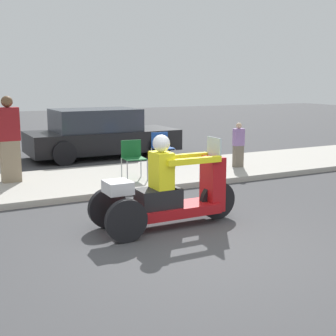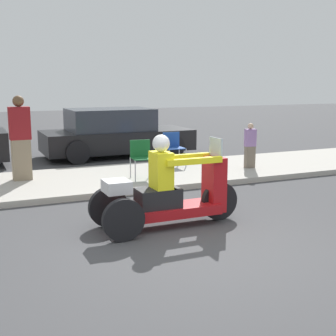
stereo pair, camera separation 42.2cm
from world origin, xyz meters
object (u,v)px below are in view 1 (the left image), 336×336
at_px(motorcycle_trike, 168,194).
at_px(folding_chair_curbside, 162,145).
at_px(folding_chair_set_back, 133,155).
at_px(parked_car_lot_left, 100,134).
at_px(spectator_near_curb, 238,146).
at_px(spectator_with_child, 9,141).

relative_size(motorcycle_trike, folding_chair_curbside, 2.85).
bearing_deg(motorcycle_trike, folding_chair_curbside, 64.87).
xyz_separation_m(motorcycle_trike, folding_chair_set_back, (0.69, 3.01, 0.12)).
relative_size(motorcycle_trike, parked_car_lot_left, 0.54).
bearing_deg(folding_chair_set_back, parked_car_lot_left, 81.13).
xyz_separation_m(folding_chair_curbside, folding_chair_set_back, (-1.25, -1.12, 0.00)).
bearing_deg(motorcycle_trike, spectator_near_curb, 41.46).
distance_m(motorcycle_trike, folding_chair_curbside, 4.57).
relative_size(folding_chair_set_back, parked_car_lot_left, 0.19).
bearing_deg(spectator_near_curb, parked_car_lot_left, 120.96).
height_order(folding_chair_curbside, folding_chair_set_back, same).
distance_m(motorcycle_trike, spectator_with_child, 4.25).
relative_size(motorcycle_trike, spectator_with_child, 1.32).
bearing_deg(spectator_with_child, folding_chair_set_back, -19.87).
distance_m(spectator_near_curb, folding_chair_set_back, 2.83).
height_order(folding_chair_set_back, parked_car_lot_left, parked_car_lot_left).
relative_size(spectator_near_curb, parked_car_lot_left, 0.25).
bearing_deg(folding_chair_curbside, folding_chair_set_back, -137.98).
bearing_deg(spectator_with_child, spectator_near_curb, -8.35).
xyz_separation_m(folding_chair_set_back, parked_car_lot_left, (0.60, 3.82, 0.04)).
bearing_deg(folding_chair_curbside, parked_car_lot_left, 103.63).
distance_m(spectator_with_child, parked_car_lot_left, 4.21).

